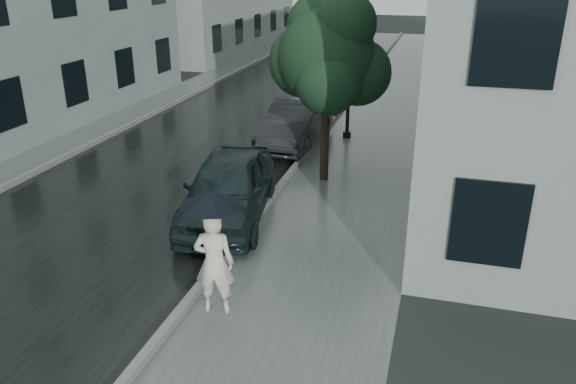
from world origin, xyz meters
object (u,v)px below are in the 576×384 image
(pedestrian, at_px, (214,263))
(street_tree, at_px, (328,56))
(lamp_post, at_px, (346,50))
(car_near, at_px, (228,188))
(car_far, at_px, (296,123))

(pedestrian, bearing_deg, street_tree, -105.28)
(pedestrian, bearing_deg, lamp_post, -102.67)
(pedestrian, xyz_separation_m, car_near, (-1.16, 3.61, -0.16))
(car_far, bearing_deg, car_near, -87.63)
(street_tree, relative_size, car_near, 1.11)
(car_far, bearing_deg, street_tree, -58.10)
(street_tree, xyz_separation_m, car_far, (-1.59, 2.81, -2.65))
(lamp_post, height_order, car_far, lamp_post)
(pedestrian, bearing_deg, car_near, -83.81)
(car_near, bearing_deg, street_tree, 53.99)
(car_far, bearing_deg, lamp_post, 45.49)
(car_near, distance_m, car_far, 6.01)
(pedestrian, xyz_separation_m, lamp_post, (0.19, 10.89, 2.00))
(car_near, xyz_separation_m, car_far, (0.00, 6.01, -0.05))
(lamp_post, xyz_separation_m, car_far, (-1.35, -1.27, -2.22))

